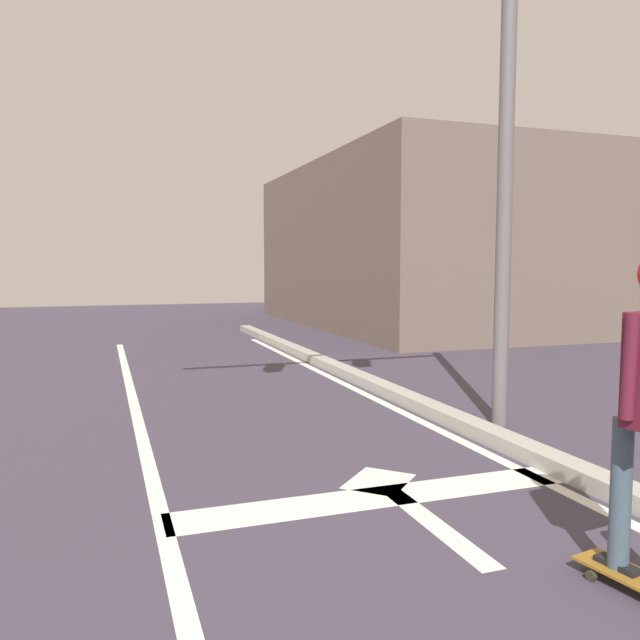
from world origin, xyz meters
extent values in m
cube|color=white|center=(-0.24, 6.00, 0.00)|extent=(0.12, 20.00, 0.01)
cube|color=white|center=(2.68, 6.00, 0.00)|extent=(0.12, 20.00, 0.01)
cube|color=white|center=(1.30, 6.04, 0.00)|extent=(3.07, 0.40, 0.01)
cube|color=white|center=(1.45, 5.50, 0.00)|extent=(0.16, 1.40, 0.01)
cube|color=white|center=(1.45, 6.35, 0.00)|extent=(0.71, 0.71, 0.01)
cube|color=#A5A499|center=(2.93, 6.00, 0.07)|extent=(0.24, 24.00, 0.14)
cube|color=#B2B2B7|center=(1.99, 4.55, 0.06)|extent=(0.18, 0.08, 0.01)
cylinder|color=#2F2C21|center=(1.88, 4.54, 0.03)|extent=(0.04, 0.06, 0.06)
cylinder|color=#2F2C21|center=(2.09, 4.57, 0.03)|extent=(0.04, 0.06, 0.06)
cylinder|color=#3D505E|center=(2.00, 4.47, 0.49)|extent=(0.11, 0.11, 0.82)
cube|color=black|center=(2.00, 4.47, 0.10)|extent=(0.13, 0.25, 0.03)
cylinder|color=#571829|center=(1.83, 4.28, 1.22)|extent=(0.07, 0.08, 0.52)
cylinder|color=#625D60|center=(3.40, 7.54, 2.61)|extent=(0.16, 0.16, 5.22)
cube|color=#67584D|center=(9.63, 18.13, 2.24)|extent=(9.59, 10.62, 4.48)
camera|label=1|loc=(-0.58, 1.92, 1.71)|focal=35.37mm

